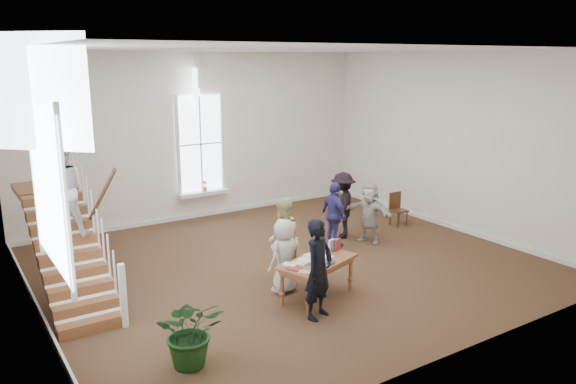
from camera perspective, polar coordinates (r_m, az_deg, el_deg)
ground at (r=12.22m, az=0.12°, el=-7.33°), size 10.00×10.00×0.00m
room_shell at (r=15.79m, az=-8.59°, el=-1.11°), size 10.49×10.00×10.00m
staircase at (r=10.84m, az=-21.82°, el=-2.04°), size 1.10×4.10×2.92m
library_table at (r=10.37m, az=2.97°, el=-7.40°), size 1.72×1.23×0.79m
police_officer at (r=9.56m, az=3.13°, el=-7.83°), size 0.74×0.63×1.74m
elderly_woman at (r=10.63m, az=-0.42°, el=-6.47°), size 0.80×0.64×1.42m
person_yellow at (r=11.14m, az=-0.50°, el=-4.84°), size 1.02×1.03×1.68m
woman_cluster_a at (r=13.13m, az=4.73°, el=-2.32°), size 0.44×0.93×1.55m
woman_cluster_b at (r=13.82m, az=5.58°, el=-1.34°), size 1.17×1.18×1.63m
woman_cluster_c at (r=13.55m, az=8.27°, el=-2.11°), size 0.84×1.42×1.46m
floor_plant at (r=8.39m, az=-9.81°, el=-13.76°), size 1.17×1.10×1.06m
side_chair at (r=15.14m, az=11.03°, el=-1.53°), size 0.40×0.40×0.88m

